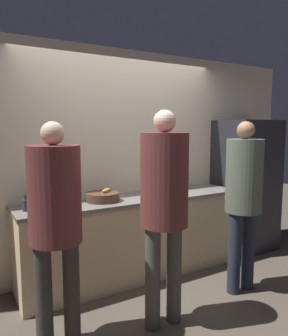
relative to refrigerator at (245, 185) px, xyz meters
The scene contains 15 objects.
ground_plane 2.00m from the refrigerator, 169.21° to the right, with size 14.00×14.00×0.00m, color #4C4238.
wall_back 1.83m from the refrigerator, 169.12° to the left, with size 5.20×0.06×2.60m.
counter 1.81m from the refrigerator, behind, with size 2.63×0.65×0.92m.
refrigerator is the anchor object (origin of this frame).
person_left 2.97m from the refrigerator, 165.01° to the right, with size 0.39×0.39×1.74m.
person_center 2.24m from the refrigerator, 154.57° to the right, with size 0.40×0.40×1.84m.
person_right 1.32m from the refrigerator, 138.53° to the right, with size 0.37×0.37×1.76m.
fruit_bowl 2.16m from the refrigerator, behind, with size 0.36×0.36×0.13m.
utensil_crock 2.87m from the refrigerator, behind, with size 0.12×0.12×0.26m.
bottle_dark 2.94m from the refrigerator, behind, with size 0.07×0.07×0.15m.
bottle_amber 1.38m from the refrigerator, behind, with size 0.07×0.07×0.21m.
bottle_red 2.78m from the refrigerator, behind, with size 0.06×0.06×0.26m.
cup_blue 2.58m from the refrigerator, behind, with size 0.09×0.09×0.09m.
cup_white 2.44m from the refrigerator, behind, with size 0.07×0.07×0.08m.
potted_plant 0.99m from the refrigerator, 168.00° to the left, with size 0.17×0.17×0.24m.
Camera 1 is at (-1.75, -2.84, 1.69)m, focal length 35.00 mm.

